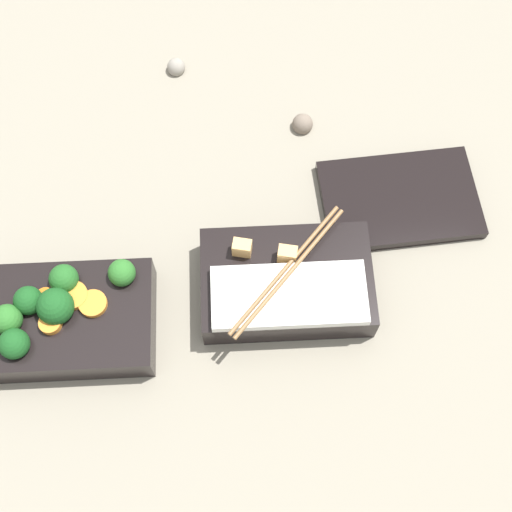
% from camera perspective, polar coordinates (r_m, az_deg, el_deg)
% --- Properties ---
extents(ground_plane, '(3.00, 3.00, 0.00)m').
position_cam_1_polar(ground_plane, '(0.86, -6.30, -4.00)').
color(ground_plane, gray).
extents(bento_tray_vegetable, '(0.20, 0.13, 0.08)m').
position_cam_1_polar(bento_tray_vegetable, '(0.85, -15.13, -4.78)').
color(bento_tray_vegetable, black).
rests_on(bento_tray_vegetable, ground_plane).
extents(bento_tray_rice, '(0.20, 0.16, 0.07)m').
position_cam_1_polar(bento_tray_rice, '(0.84, 2.46, -2.23)').
color(bento_tray_rice, black).
rests_on(bento_tray_rice, ground_plane).
extents(bento_lid, '(0.21, 0.14, 0.01)m').
position_cam_1_polar(bento_lid, '(0.93, 11.40, 4.46)').
color(bento_lid, black).
rests_on(bento_lid, ground_plane).
extents(pebble_0, '(0.03, 0.03, 0.03)m').
position_cam_1_polar(pebble_0, '(0.97, 3.74, 10.50)').
color(pebble_0, '#7A6B5B').
rests_on(pebble_0, ground_plane).
extents(pebble_1, '(0.03, 0.03, 0.03)m').
position_cam_1_polar(pebble_1, '(1.04, -6.68, 14.76)').
color(pebble_1, gray).
rests_on(pebble_1, ground_plane).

